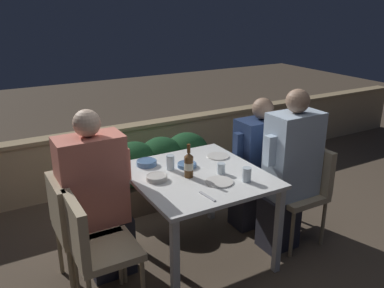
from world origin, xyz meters
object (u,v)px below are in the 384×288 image
at_px(person_coral_top, 98,197).
at_px(chair_right_far, 272,167).
at_px(chair_left_near, 92,243).
at_px(chair_left_far, 73,220).
at_px(person_navy_jumper, 257,163).
at_px(person_blue_shirt, 289,171).
at_px(beer_bottle, 189,165).
at_px(chair_right_near, 304,184).

distance_m(person_coral_top, chair_right_far, 1.70).
relative_size(chair_left_near, chair_left_far, 1.00).
relative_size(chair_left_near, person_navy_jumper, 0.70).
height_order(person_blue_shirt, person_navy_jumper, person_blue_shirt).
height_order(person_coral_top, beer_bottle, person_coral_top).
xyz_separation_m(chair_left_near, person_blue_shirt, (1.66, -0.02, 0.16)).
relative_size(chair_left_near, chair_right_near, 1.00).
height_order(chair_left_far, person_blue_shirt, person_blue_shirt).
height_order(person_coral_top, chair_right_near, person_coral_top).
relative_size(person_blue_shirt, chair_right_far, 1.60).
xyz_separation_m(person_blue_shirt, beer_bottle, (-0.84, 0.19, 0.16)).
xyz_separation_m(chair_right_near, beer_bottle, (-1.02, 0.19, 0.32)).
bearing_deg(chair_left_far, beer_bottle, -11.45).
bearing_deg(chair_left_near, person_navy_jumper, 13.68).
height_order(person_blue_shirt, chair_right_far, person_blue_shirt).
distance_m(chair_left_far, beer_bottle, 0.93).
relative_size(chair_right_near, person_navy_jumper, 0.70).
bearing_deg(person_coral_top, person_blue_shirt, -13.68).
xyz_separation_m(person_coral_top, person_blue_shirt, (1.50, -0.37, 0.03)).
distance_m(chair_left_near, chair_right_far, 1.89).
bearing_deg(chair_left_near, person_blue_shirt, -0.52).
height_order(chair_left_far, chair_right_near, same).
relative_size(chair_right_near, beer_bottle, 3.25).
relative_size(chair_left_far, beer_bottle, 3.25).
height_order(chair_left_near, chair_left_far, same).
distance_m(person_navy_jumper, beer_bottle, 0.90).
bearing_deg(person_blue_shirt, chair_right_near, 0.00).
bearing_deg(person_coral_top, chair_right_far, 1.79).
bearing_deg(person_blue_shirt, beer_bottle, 167.05).
distance_m(person_coral_top, chair_right_near, 1.73).
xyz_separation_m(chair_right_far, person_navy_jumper, (-0.19, 0.00, 0.08)).
relative_size(chair_right_far, beer_bottle, 3.25).
bearing_deg(chair_left_near, chair_right_far, 12.30).
height_order(chair_left_near, chair_right_far, same).
bearing_deg(chair_right_far, person_coral_top, -178.21).
bearing_deg(chair_left_far, chair_right_near, -11.01).
bearing_deg(beer_bottle, chair_left_near, -167.77).
bearing_deg(chair_left_near, chair_right_near, -0.47).
xyz_separation_m(chair_left_far, person_coral_top, (0.19, 0.00, 0.14)).
bearing_deg(chair_right_near, beer_bottle, 169.36).
bearing_deg(chair_left_near, person_coral_top, 66.00).
bearing_deg(person_coral_top, beer_bottle, -14.59).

